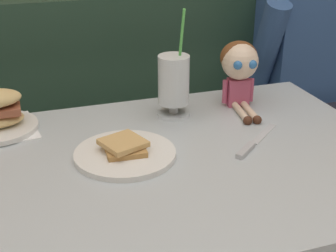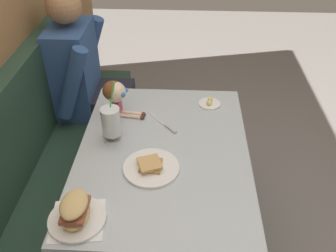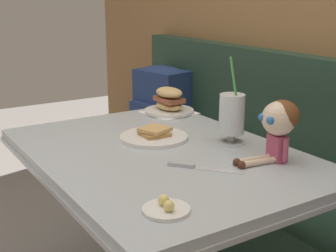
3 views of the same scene
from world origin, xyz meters
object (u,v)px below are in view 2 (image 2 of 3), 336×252
(milkshake_glass, at_px, (111,123))
(sandwich_plate, at_px, (76,213))
(toast_plate, at_px, (151,167))
(butter_saucer, at_px, (210,103))
(butter_knife, at_px, (167,126))
(seated_doll, at_px, (115,94))
(diner_patron, at_px, (81,69))

(milkshake_glass, relative_size, sandwich_plate, 1.41)
(toast_plate, distance_m, butter_saucer, 0.60)
(milkshake_glass, height_order, butter_saucer, milkshake_glass)
(toast_plate, distance_m, sandwich_plate, 0.39)
(toast_plate, bearing_deg, butter_knife, -9.30)
(sandwich_plate, xyz_separation_m, butter_knife, (0.61, -0.31, -0.04))
(milkshake_glass, xyz_separation_m, butter_saucer, (0.33, -0.48, -0.09))
(seated_doll, bearing_deg, toast_plate, -152.04)
(seated_doll, bearing_deg, sandwich_plate, 176.89)
(butter_knife, bearing_deg, butter_saucer, -46.95)
(toast_plate, relative_size, sandwich_plate, 1.12)
(butter_saucer, height_order, butter_knife, butter_saucer)
(seated_doll, xyz_separation_m, diner_patron, (0.48, 0.32, -0.13))
(toast_plate, bearing_deg, seated_doll, 27.96)
(seated_doll, distance_m, diner_patron, 0.59)
(toast_plate, xyz_separation_m, butter_saucer, (0.53, -0.28, -0.00))
(toast_plate, relative_size, butter_knife, 1.30)
(seated_doll, bearing_deg, butter_saucer, -76.22)
(milkshake_glass, distance_m, butter_saucer, 0.59)
(seated_doll, bearing_deg, milkshake_glass, -176.45)
(sandwich_plate, bearing_deg, diner_patron, 13.26)
(butter_knife, relative_size, diner_patron, 0.24)
(milkshake_glass, distance_m, seated_doll, 0.21)
(butter_saucer, bearing_deg, diner_patron, 66.02)
(milkshake_glass, bearing_deg, sandwich_plate, 174.03)
(diner_patron, bearing_deg, seated_doll, -146.65)
(butter_saucer, distance_m, diner_patron, 0.89)
(milkshake_glass, xyz_separation_m, seated_doll, (0.21, 0.01, 0.03))
(toast_plate, bearing_deg, sandwich_plate, 139.32)
(seated_doll, height_order, diner_patron, diner_patron)
(toast_plate, relative_size, diner_patron, 0.31)
(sandwich_plate, distance_m, seated_doll, 0.71)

